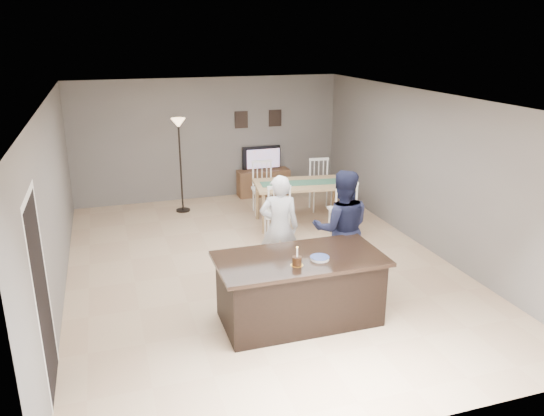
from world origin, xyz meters
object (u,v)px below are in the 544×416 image
object	(u,v)px
woman	(279,227)
floor_lamp	(179,140)
plate_stack	(320,258)
dining_table	(301,190)
kitchen_island	(299,288)
tv_console	(263,182)
television	(262,158)
birthday_cake	(297,261)
man	(342,229)

from	to	relation	value
woman	floor_lamp	bearing A→B (deg)	-60.38
plate_stack	dining_table	bearing A→B (deg)	72.81
kitchen_island	floor_lamp	xyz separation A→B (m)	(-0.78, 4.97, 1.08)
tv_console	woman	size ratio (longest dim) A/B	0.73
tv_console	floor_lamp	size ratio (longest dim) A/B	0.61
kitchen_island	television	distance (m)	5.78
kitchen_island	birthday_cake	size ratio (longest dim) A/B	8.62
man	plate_stack	size ratio (longest dim) A/B	7.28
television	woman	xyz separation A→B (m)	(-1.04, -4.32, -0.05)
television	woman	world-z (taller)	woman
man	dining_table	xyz separation A→B (m)	(0.38, 2.67, -0.19)
woman	man	bearing A→B (deg)	161.65
man	television	bearing A→B (deg)	-75.65
television	man	xyz separation A→B (m)	(-0.25, -4.84, 0.02)
floor_lamp	plate_stack	bearing A→B (deg)	-79.11
plate_stack	floor_lamp	size ratio (longest dim) A/B	0.12
tv_console	dining_table	bearing A→B (deg)	-86.49
television	birthday_cake	xyz separation A→B (m)	(-1.33, -5.86, 0.10)
tv_console	plate_stack	size ratio (longest dim) A/B	4.92
tv_console	man	xyz separation A→B (m)	(-0.25, -4.77, 0.59)
woman	floor_lamp	world-z (taller)	floor_lamp
woman	floor_lamp	size ratio (longest dim) A/B	0.83
man	plate_stack	xyz separation A→B (m)	(-0.74, -0.95, 0.03)
dining_table	birthday_cake	bearing A→B (deg)	-103.58
television	floor_lamp	distance (m)	2.19
birthday_cake	floor_lamp	bearing A→B (deg)	97.14
birthday_cake	tv_console	bearing A→B (deg)	77.12
man	floor_lamp	xyz separation A→B (m)	(-1.73, 4.17, 0.64)
plate_stack	dining_table	world-z (taller)	dining_table
kitchen_island	floor_lamp	distance (m)	5.14
birthday_cake	floor_lamp	xyz separation A→B (m)	(-0.65, 5.19, 0.57)
woman	plate_stack	xyz separation A→B (m)	(0.05, -1.47, 0.10)
tv_console	television	bearing A→B (deg)	90.00
man	birthday_cake	bearing A→B (deg)	60.80
tv_console	birthday_cake	distance (m)	5.98
kitchen_island	woman	xyz separation A→B (m)	(0.16, 1.32, 0.36)
birthday_cake	woman	bearing A→B (deg)	79.41
television	dining_table	distance (m)	2.18
man	birthday_cake	distance (m)	1.48
tv_console	kitchen_island	bearing A→B (deg)	-102.16
man	floor_lamp	bearing A→B (deg)	-50.22
kitchen_island	television	world-z (taller)	television
television	dining_table	bearing A→B (deg)	93.39
tv_console	woman	distance (m)	4.41
tv_console	woman	bearing A→B (deg)	-103.71
television	plate_stack	bearing A→B (deg)	80.29
plate_stack	man	bearing A→B (deg)	51.94
kitchen_island	man	world-z (taller)	man
kitchen_island	dining_table	distance (m)	3.72
birthday_cake	floor_lamp	size ratio (longest dim) A/B	0.13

